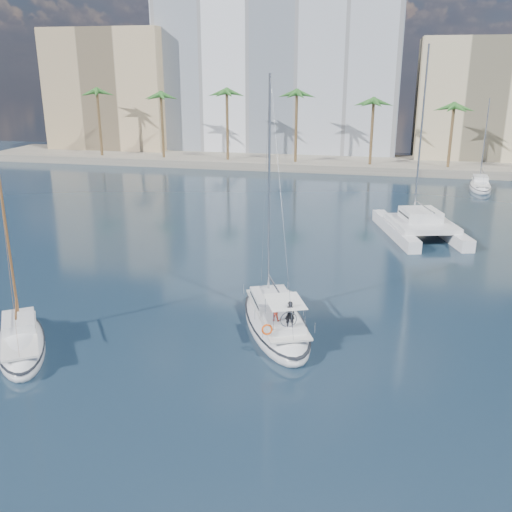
# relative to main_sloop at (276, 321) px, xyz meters

# --- Properties ---
(ground) EXTENTS (160.00, 160.00, 0.00)m
(ground) POSITION_rel_main_sloop_xyz_m (-1.37, 1.10, -0.50)
(ground) COLOR black
(ground) RESTS_ON ground
(quay) EXTENTS (120.00, 14.00, 1.20)m
(quay) POSITION_rel_main_sloop_xyz_m (-1.37, 62.10, 0.10)
(quay) COLOR gray
(quay) RESTS_ON ground
(building_modern) EXTENTS (42.00, 16.00, 28.00)m
(building_modern) POSITION_rel_main_sloop_xyz_m (-13.37, 74.10, 13.50)
(building_modern) COLOR white
(building_modern) RESTS_ON ground
(building_tan_left) EXTENTS (22.00, 14.00, 22.00)m
(building_tan_left) POSITION_rel_main_sloop_xyz_m (-43.37, 70.10, 10.50)
(building_tan_left) COLOR tan
(building_tan_left) RESTS_ON ground
(building_beige) EXTENTS (20.00, 14.00, 20.00)m
(building_beige) POSITION_rel_main_sloop_xyz_m (20.63, 71.10, 9.50)
(building_beige) COLOR tan
(building_beige) RESTS_ON ground
(palm_left) EXTENTS (3.60, 3.60, 12.30)m
(palm_left) POSITION_rel_main_sloop_xyz_m (-35.37, 58.10, 9.78)
(palm_left) COLOR brown
(palm_left) RESTS_ON ground
(palm_centre) EXTENTS (3.60, 3.60, 12.30)m
(palm_centre) POSITION_rel_main_sloop_xyz_m (-1.37, 58.10, 9.78)
(palm_centre) COLOR brown
(palm_centre) RESTS_ON ground
(main_sloop) EXTENTS (7.25, 11.08, 15.74)m
(main_sloop) POSITION_rel_main_sloop_xyz_m (0.00, 0.00, 0.00)
(main_sloop) COLOR silver
(main_sloop) RESTS_ON ground
(small_sloop) EXTENTS (6.86, 8.34, 11.95)m
(small_sloop) POSITION_rel_main_sloop_xyz_m (-13.62, -5.82, -0.07)
(small_sloop) COLOR silver
(small_sloop) RESTS_ON ground
(catamaran) EXTENTS (9.03, 13.08, 17.35)m
(catamaran) POSITION_rel_main_sloop_xyz_m (9.63, 23.29, 0.64)
(catamaran) COLOR silver
(catamaran) RESTS_ON ground
(seagull) EXTENTS (1.23, 0.53, 0.23)m
(seagull) POSITION_rel_main_sloop_xyz_m (-0.03, 4.54, 0.15)
(seagull) COLOR silver
(seagull) RESTS_ON ground
(moored_yacht_a) EXTENTS (3.37, 9.52, 11.90)m
(moored_yacht_a) POSITION_rel_main_sloop_xyz_m (18.63, 48.10, -0.50)
(moored_yacht_a) COLOR silver
(moored_yacht_a) RESTS_ON ground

